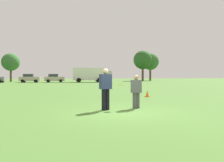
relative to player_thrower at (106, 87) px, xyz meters
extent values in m
plane|color=#47702D|center=(0.66, -0.62, -1.03)|extent=(190.77, 190.77, 0.00)
cylinder|color=black|center=(-0.09, -0.03, -0.57)|extent=(0.17, 0.17, 0.93)
cylinder|color=black|center=(0.09, 0.03, -0.57)|extent=(0.17, 0.17, 0.93)
cube|color=navy|center=(0.00, 0.00, 0.22)|extent=(0.56, 0.41, 0.66)
sphere|color=#D8AD8C|center=(0.00, 0.00, 0.67)|extent=(0.25, 0.25, 0.25)
cylinder|color=#4C4C51|center=(1.57, 0.21, -0.67)|extent=(0.16, 0.16, 0.72)
cylinder|color=#4C4C51|center=(1.39, 0.21, -0.67)|extent=(0.16, 0.16, 0.72)
cube|color=#595960|center=(1.48, 0.21, -0.01)|extent=(0.46, 0.27, 0.60)
sphere|color=tan|center=(1.48, 0.21, 0.40)|extent=(0.23, 0.23, 0.23)
cylinder|color=yellow|center=(0.72, 0.10, 0.07)|extent=(0.27, 0.27, 0.07)
cube|color=#D8590C|center=(3.98, 5.31, -1.02)|extent=(0.32, 0.32, 0.03)
cone|color=orange|center=(3.98, 5.31, -0.78)|extent=(0.24, 0.24, 0.45)
cylinder|color=black|center=(-14.79, 41.36, -0.70)|extent=(0.66, 0.22, 0.66)
cylinder|color=black|center=(-14.79, 39.36, -0.70)|extent=(0.66, 0.22, 0.66)
cube|color=#B7AD99|center=(-9.14, 40.56, -0.25)|extent=(4.20, 1.80, 0.90)
cube|color=#2D333D|center=(-9.39, 40.56, 0.47)|extent=(2.00, 1.64, 0.64)
cylinder|color=black|center=(-7.84, 41.56, -0.70)|extent=(0.66, 0.22, 0.66)
cylinder|color=black|center=(-7.84, 39.56, -0.70)|extent=(0.66, 0.22, 0.66)
cylinder|color=black|center=(-10.44, 41.56, -0.70)|extent=(0.66, 0.22, 0.66)
cylinder|color=black|center=(-10.44, 39.56, -0.70)|extent=(0.66, 0.22, 0.66)
cube|color=#B7AD99|center=(-3.96, 40.06, -0.25)|extent=(4.20, 1.80, 0.90)
cube|color=#2D333D|center=(-4.21, 40.06, 0.47)|extent=(2.00, 1.64, 0.64)
cylinder|color=black|center=(-2.66, 41.06, -0.70)|extent=(0.66, 0.22, 0.66)
cylinder|color=black|center=(-2.65, 39.06, -0.70)|extent=(0.66, 0.22, 0.66)
cylinder|color=black|center=(-5.26, 41.06, -0.70)|extent=(0.66, 0.22, 0.66)
cylinder|color=black|center=(-5.26, 39.06, -0.70)|extent=(0.66, 0.22, 0.66)
cube|color=white|center=(3.36, 39.79, 0.80)|extent=(6.80, 2.50, 2.70)
cube|color=#B2B2B7|center=(7.56, 39.80, 0.45)|extent=(1.80, 2.30, 2.00)
cylinder|color=black|center=(5.57, 41.17, -0.55)|extent=(0.96, 0.28, 0.96)
cylinder|color=black|center=(5.57, 38.43, -0.55)|extent=(0.96, 0.28, 0.96)
cylinder|color=black|center=(1.15, 41.16, -0.55)|extent=(0.96, 0.28, 0.96)
cylinder|color=black|center=(1.15, 38.42, -0.55)|extent=(0.96, 0.28, 0.96)
cylinder|color=brown|center=(-14.30, 46.77, 0.42)|extent=(0.48, 0.48, 2.90)
sphere|color=#33662D|center=(-14.30, 46.77, 3.63)|extent=(4.14, 4.14, 4.14)
cylinder|color=brown|center=(19.21, 48.63, 0.76)|extent=(0.60, 0.60, 3.59)
sphere|color=#285623|center=(19.21, 48.63, 4.74)|extent=(5.13, 5.13, 5.13)
cylinder|color=brown|center=(22.59, 51.56, 0.69)|extent=(0.57, 0.57, 3.45)
sphere|color=#33662D|center=(22.59, 51.56, 4.51)|extent=(4.93, 4.93, 4.93)
camera|label=1|loc=(-1.74, -9.64, 0.50)|focal=35.71mm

